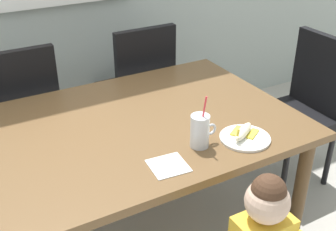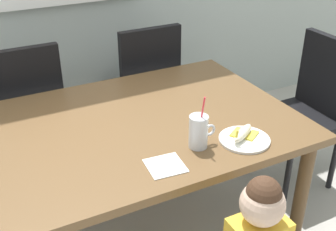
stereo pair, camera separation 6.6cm
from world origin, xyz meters
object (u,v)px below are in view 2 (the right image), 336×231
object	(u,v)px
dining_table	(138,136)
dining_chair_left	(27,108)
peeled_banana	(243,133)
paper_napkin	(165,166)
dining_chair_right	(144,83)
milk_cup	(199,133)
dining_chair_far	(308,105)
snack_plate	(244,140)

from	to	relation	value
dining_table	dining_chair_left	size ratio (longest dim) A/B	1.60
peeled_banana	paper_napkin	world-z (taller)	peeled_banana
dining_chair_right	paper_napkin	world-z (taller)	dining_chair_right
dining_chair_left	peeled_banana	bearing A→B (deg)	123.62
milk_cup	peeled_banana	size ratio (longest dim) A/B	1.44
dining_chair_far	snack_plate	world-z (taller)	dining_chair_far
paper_napkin	snack_plate	bearing A→B (deg)	1.79
dining_chair_left	dining_chair_right	bearing A→B (deg)	-179.28
snack_plate	dining_table	bearing A→B (deg)	133.68
dining_chair_right	snack_plate	size ratio (longest dim) A/B	4.17
dining_table	milk_cup	bearing A→B (deg)	-64.69
dining_chair_right	peeled_banana	size ratio (longest dim) A/B	5.51
milk_cup	snack_plate	bearing A→B (deg)	-14.82
snack_plate	peeled_banana	distance (m)	0.03
dining_chair_far	peeled_banana	world-z (taller)	dining_chair_far
dining_chair_right	dining_chair_left	bearing A→B (deg)	0.72
dining_chair_right	snack_plate	distance (m)	1.19
dining_chair_right	milk_cup	distance (m)	1.17
dining_chair_right	dining_chair_far	bearing A→B (deg)	134.87
dining_chair_far	snack_plate	bearing A→B (deg)	-63.30
dining_table	paper_napkin	bearing A→B (deg)	-96.31
dining_chair_left	paper_napkin	size ratio (longest dim) A/B	6.40
dining_table	peeled_banana	world-z (taller)	peeled_banana
dining_chair_far	peeled_banana	bearing A→B (deg)	-64.16
dining_chair_right	peeled_banana	bearing A→B (deg)	88.50
dining_chair_left	paper_napkin	xyz separation A→B (m)	(0.36, -1.18, 0.19)
paper_napkin	dining_chair_left	bearing A→B (deg)	106.94
dining_chair_right	paper_napkin	xyz separation A→B (m)	(-0.44, -1.19, 0.19)
snack_plate	milk_cup	bearing A→B (deg)	165.18
dining_chair_left	dining_chair_right	world-z (taller)	same
dining_table	dining_chair_right	world-z (taller)	dining_chair_right
dining_chair_far	milk_cup	world-z (taller)	milk_cup
milk_cup	dining_table	bearing A→B (deg)	115.31
dining_table	dining_chair_right	bearing A→B (deg)	63.74
dining_chair_right	dining_table	bearing A→B (deg)	63.74
dining_chair_left	peeled_banana	xyz separation A→B (m)	(0.76, -1.15, 0.22)
dining_chair_left	snack_plate	xyz separation A→B (m)	(0.76, -1.16, 0.20)
milk_cup	peeled_banana	distance (m)	0.22
milk_cup	dining_chair_far	bearing A→B (deg)	18.98
dining_chair_right	dining_chair_far	size ratio (longest dim) A/B	1.00
dining_chair_right	paper_napkin	size ratio (longest dim) A/B	6.40
dining_chair_right	peeled_banana	world-z (taller)	dining_chair_right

